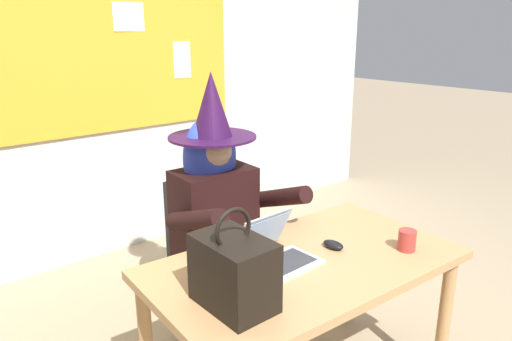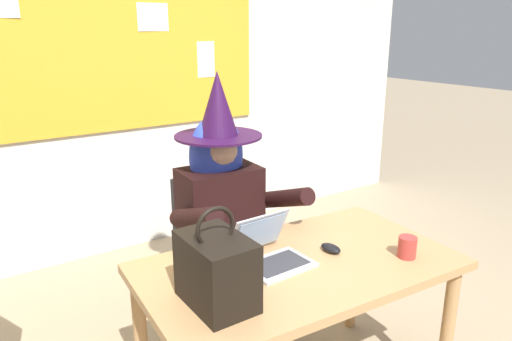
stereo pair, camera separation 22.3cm
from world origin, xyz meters
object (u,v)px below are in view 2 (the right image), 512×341
at_px(chair_at_desk, 215,245).
at_px(handbag, 217,270).
at_px(desk_main, 298,280).
at_px(person_costumed, 225,202).
at_px(laptop, 271,252).
at_px(coffee_mug, 407,247).
at_px(computer_mouse, 331,249).

height_order(chair_at_desk, handbag, handbag).
xyz_separation_m(desk_main, handbag, (-0.45, -0.08, 0.22)).
height_order(person_costumed, laptop, person_costumed).
xyz_separation_m(person_costumed, handbag, (-0.45, -0.70, 0.05)).
bearing_deg(person_costumed, coffee_mug, 28.97).
height_order(desk_main, person_costumed, person_costumed).
height_order(handbag, coffee_mug, handbag).
relative_size(chair_at_desk, computer_mouse, 8.65).
bearing_deg(chair_at_desk, laptop, -12.96).
height_order(chair_at_desk, laptop, laptop).
xyz_separation_m(chair_at_desk, computer_mouse, (0.18, -0.75, 0.23)).
relative_size(laptop, handbag, 0.80).
relative_size(computer_mouse, handbag, 0.28).
distance_m(laptop, computer_mouse, 0.29).
bearing_deg(person_costumed, desk_main, 2.48).
height_order(person_costumed, coffee_mug, person_costumed).
bearing_deg(chair_at_desk, desk_main, -4.72).
bearing_deg(desk_main, coffee_mug, -28.58).
bearing_deg(desk_main, handbag, -170.04).
relative_size(chair_at_desk, coffee_mug, 9.47).
bearing_deg(handbag, person_costumed, 57.18).
height_order(laptop, computer_mouse, laptop).
bearing_deg(desk_main, computer_mouse, -2.36).
relative_size(handbag, coffee_mug, 3.98).
height_order(laptop, coffee_mug, laptop).
bearing_deg(coffee_mug, desk_main, 151.42).
bearing_deg(computer_mouse, desk_main, 173.33).
distance_m(computer_mouse, handbag, 0.64).
height_order(chair_at_desk, coffee_mug, chair_at_desk).
distance_m(handbag, coffee_mug, 0.89).
relative_size(person_costumed, coffee_mug, 15.55).
relative_size(chair_at_desk, person_costumed, 0.61).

